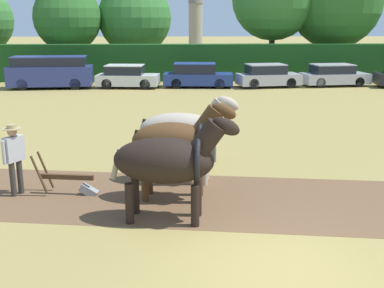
# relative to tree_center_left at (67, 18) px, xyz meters

# --- Properties ---
(ground_plane) EXTENTS (240.00, 240.00, 0.00)m
(ground_plane) POSITION_rel_tree_center_left_xyz_m (9.90, -29.73, -4.36)
(ground_plane) COLOR #998447
(hedgerow) EXTENTS (55.75, 1.32, 2.56)m
(hedgerow) POSITION_rel_tree_center_left_xyz_m (9.90, -2.81, -3.08)
(hedgerow) COLOR #194719
(hedgerow) RESTS_ON ground
(tree_center_left) EXTENTS (5.02, 5.02, 6.88)m
(tree_center_left) POSITION_rel_tree_center_left_xyz_m (0.00, 0.00, 0.00)
(tree_center_left) COLOR brown
(tree_center_left) RESTS_ON ground
(tree_center) EXTENTS (5.72, 5.72, 7.24)m
(tree_center) POSITION_rel_tree_center_left_xyz_m (4.86, 1.65, 0.01)
(tree_center) COLOR #423323
(tree_center) RESTS_ON ground
(tree_right) EXTENTS (7.05, 7.05, 9.09)m
(tree_right) POSITION_rel_tree_center_left_xyz_m (20.31, 0.54, 1.20)
(tree_right) COLOR #4C3823
(tree_right) RESTS_ON ground
(draft_horse_lead_left) EXTENTS (2.82, 1.32, 2.38)m
(draft_horse_lead_left) POSITION_rel_tree_center_left_xyz_m (7.90, -27.55, -3.01)
(draft_horse_lead_left) COLOR black
(draft_horse_lead_left) RESTS_ON ground
(draft_horse_lead_right) EXTENTS (2.63, 1.21, 2.45)m
(draft_horse_lead_right) POSITION_rel_tree_center_left_xyz_m (8.07, -26.26, -2.93)
(draft_horse_lead_right) COLOR #513319
(draft_horse_lead_right) RESTS_ON ground
(draft_horse_trail_left) EXTENTS (2.76, 1.19, 2.41)m
(draft_horse_trail_left) POSITION_rel_tree_center_left_xyz_m (8.25, -24.96, -2.94)
(draft_horse_trail_left) COLOR #B2A38E
(draft_horse_trail_left) RESTS_ON ground
(plow) EXTENTS (1.63, 0.55, 1.13)m
(plow) POSITION_rel_tree_center_left_xyz_m (5.45, -25.89, -4.04)
(plow) COLOR #4C331E
(plow) RESTS_ON ground
(farmer_at_plow) EXTENTS (0.45, 0.61, 1.79)m
(farmer_at_plow) POSITION_rel_tree_center_left_xyz_m (4.09, -25.88, -3.30)
(farmer_at_plow) COLOR #38332D
(farmer_at_plow) RESTS_ON ground
(farmer_beside_team) EXTENTS (0.40, 0.60, 1.65)m
(farmer_beside_team) POSITION_rel_tree_center_left_xyz_m (9.15, -23.08, -3.40)
(farmer_beside_team) COLOR #4C4C4C
(farmer_beside_team) RESTS_ON ground
(parked_van) EXTENTS (5.26, 2.26, 2.01)m
(parked_van) POSITION_rel_tree_center_left_xyz_m (0.14, -6.58, -3.32)
(parked_van) COLOR navy
(parked_van) RESTS_ON ground
(parked_car_left) EXTENTS (4.02, 2.11, 1.45)m
(parked_car_left) POSITION_rel_tree_center_left_xyz_m (4.94, -6.51, -3.66)
(parked_car_left) COLOR silver
(parked_car_left) RESTS_ON ground
(parked_car_center_left) EXTENTS (4.50, 2.07, 1.54)m
(parked_car_center_left) POSITION_rel_tree_center_left_xyz_m (9.41, -6.39, -3.62)
(parked_car_center_left) COLOR navy
(parked_car_center_left) RESTS_ON ground
(parked_car_center) EXTENTS (4.17, 2.36, 1.48)m
(parked_car_center) POSITION_rel_tree_center_left_xyz_m (13.94, -6.50, -3.64)
(parked_car_center) COLOR #A8A8B2
(parked_car_center) RESTS_ON ground
(parked_car_center_right) EXTENTS (4.46, 2.35, 1.42)m
(parked_car_center_right) POSITION_rel_tree_center_left_xyz_m (18.40, -6.05, -3.67)
(parked_car_center_right) COLOR #A8A8B2
(parked_car_center_right) RESTS_ON ground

